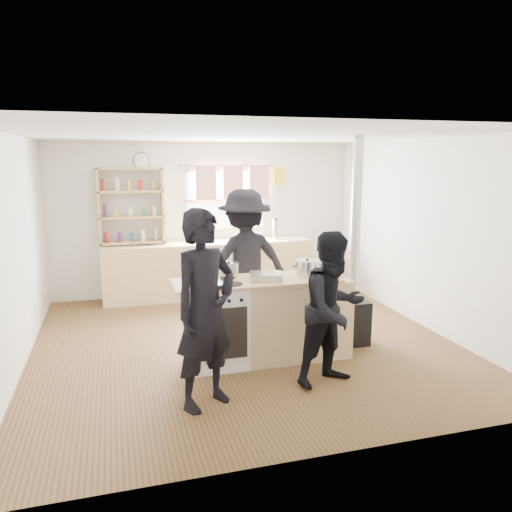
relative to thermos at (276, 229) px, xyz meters
name	(u,v)px	position (x,y,z in m)	size (l,w,h in m)	color
ground	(244,342)	(-1.14, -2.22, -1.07)	(5.00, 5.00, 0.01)	brown
back_counter	(210,269)	(-1.14, 0.00, -0.62)	(3.40, 0.55, 0.90)	#D8BC82
shelving_unit	(131,206)	(-2.34, 0.12, 0.45)	(1.00, 0.28, 1.20)	tan
thermos	(276,229)	(0.00, 0.00, 0.00)	(0.10, 0.10, 0.33)	silver
cooking_island	(269,318)	(-0.99, -2.77, -0.60)	(1.97, 0.64, 0.93)	white
skillet_greens	(215,285)	(-1.65, -2.98, -0.11)	(0.39, 0.39, 0.05)	black
roast_tray	(266,276)	(-1.05, -2.83, -0.09)	(0.40, 0.35, 0.08)	silver
stockpot_stove	(229,270)	(-1.40, -2.55, -0.06)	(0.22, 0.22, 0.18)	#BABABC
stockpot_counter	(307,268)	(-0.54, -2.76, -0.05)	(0.27, 0.27, 0.20)	silver
bread_board	(330,272)	(-0.31, -2.89, -0.08)	(0.32, 0.26, 0.12)	tan
flue_heater	(353,292)	(0.13, -2.61, -0.42)	(0.35, 0.35, 2.50)	black
person_near_left	(205,310)	(-1.87, -3.66, -0.16)	(0.66, 0.44, 1.82)	black
person_near_right	(334,309)	(-0.57, -3.56, -0.29)	(0.75, 0.59, 1.55)	black
person_far	(245,262)	(-1.03, -1.85, -0.13)	(1.20, 0.69, 1.86)	black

